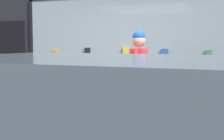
{
  "coord_description": "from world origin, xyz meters",
  "views": [
    {
      "loc": [
        2.29,
        -4.74,
        1.5
      ],
      "look_at": [
        0.26,
        0.69,
        1.0
      ],
      "focal_mm": 50.0,
      "sensor_mm": 36.0,
      "label": 1
    }
  ],
  "objects_px": {
    "display_table_left": "(37,79)",
    "person_browsing": "(139,72)",
    "display_table_right": "(182,88)",
    "small_dog": "(116,116)"
  },
  "relations": [
    {
      "from": "display_table_right",
      "to": "person_browsing",
      "type": "xyz_separation_m",
      "value": [
        -0.66,
        -0.54,
        0.31
      ]
    },
    {
      "from": "display_table_right",
      "to": "small_dog",
      "type": "height_order",
      "value": "display_table_right"
    },
    {
      "from": "display_table_right",
      "to": "small_dog",
      "type": "bearing_deg",
      "value": -144.79
    },
    {
      "from": "display_table_left",
      "to": "person_browsing",
      "type": "xyz_separation_m",
      "value": [
        2.41,
        -0.54,
        0.27
      ]
    },
    {
      "from": "display_table_left",
      "to": "small_dog",
      "type": "xyz_separation_m",
      "value": [
        2.07,
        -0.71,
        -0.49
      ]
    },
    {
      "from": "small_dog",
      "to": "display_table_right",
      "type": "bearing_deg",
      "value": -73.86
    },
    {
      "from": "display_table_right",
      "to": "small_dog",
      "type": "distance_m",
      "value": 1.3
    },
    {
      "from": "display_table_right",
      "to": "person_browsing",
      "type": "height_order",
      "value": "person_browsing"
    },
    {
      "from": "display_table_left",
      "to": "small_dog",
      "type": "height_order",
      "value": "display_table_left"
    },
    {
      "from": "person_browsing",
      "to": "small_dog",
      "type": "relative_size",
      "value": 3.27
    }
  ]
}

